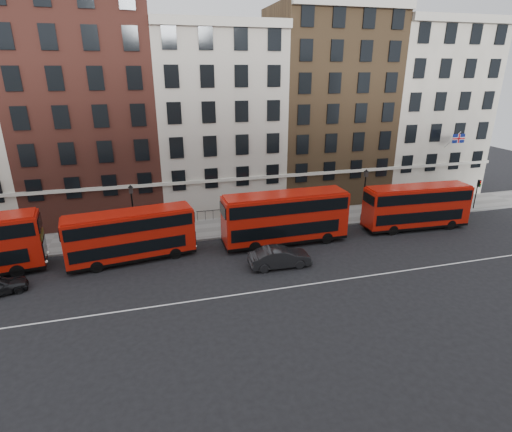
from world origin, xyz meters
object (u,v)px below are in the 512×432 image
object	(u,v)px
car_front	(280,257)
bus_b	(130,235)
bus_c	(285,217)
bus_d	(416,206)
traffic_light	(478,189)

from	to	relation	value
car_front	bus_b	bearing A→B (deg)	70.70
bus_c	bus_d	size ratio (longest dim) A/B	1.07
traffic_light	bus_b	bearing A→B (deg)	-175.31
bus_d	traffic_light	xyz separation A→B (m)	(9.89, 2.97, 0.14)
bus_c	traffic_light	bearing A→B (deg)	6.10
bus_b	bus_c	world-z (taller)	bus_c
bus_b	traffic_light	world-z (taller)	bus_b
car_front	traffic_light	xyz separation A→B (m)	(25.08, 7.19, 1.64)
bus_c	traffic_light	size ratio (longest dim) A/B	3.40
car_front	bus_c	bearing A→B (deg)	-22.09
bus_d	bus_c	bearing A→B (deg)	-177.38
bus_c	car_front	world-z (taller)	bus_c
car_front	traffic_light	distance (m)	26.14
bus_b	car_front	world-z (taller)	bus_b
bus_c	bus_d	distance (m)	13.35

